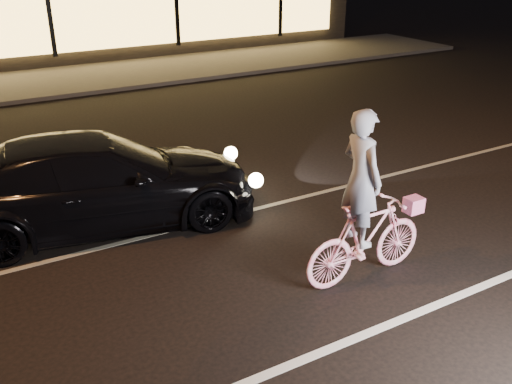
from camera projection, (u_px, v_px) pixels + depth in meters
ground at (302, 271)px, 7.79m from camera, size 90.00×90.00×0.00m
lane_stripe_near at (375, 330)px, 6.60m from camera, size 60.00×0.12×0.01m
lane_stripe_far at (233, 214)px, 9.37m from camera, size 60.00×0.10×0.01m
sidewalk at (70, 80)px, 18.04m from camera, size 30.00×4.00×0.12m
cyclist at (365, 222)px, 7.30m from camera, size 1.86×0.64×2.35m
sedan at (97, 181)px, 8.82m from camera, size 5.24×2.87×1.44m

